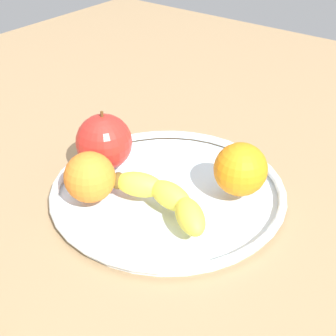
{
  "coord_description": "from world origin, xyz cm",
  "views": [
    {
      "loc": [
        -35.14,
        45.98,
        42.24
      ],
      "look_at": [
        0.0,
        0.0,
        4.8
      ],
      "focal_mm": 53.03,
      "sensor_mm": 36.0,
      "label": 1
    }
  ],
  "objects_px": {
    "orange_back_right": "(241,169)",
    "banana": "(164,197)",
    "fruit_bowl": "(168,191)",
    "apple": "(104,142)",
    "orange_front_right": "(90,177)"
  },
  "relations": [
    {
      "from": "orange_back_right",
      "to": "banana",
      "type": "bearing_deg",
      "value": 57.21
    },
    {
      "from": "fruit_bowl",
      "to": "apple",
      "type": "relative_size",
      "value": 3.67
    },
    {
      "from": "banana",
      "to": "orange_back_right",
      "type": "xyz_separation_m",
      "value": [
        -0.06,
        -0.09,
        0.02
      ]
    },
    {
      "from": "orange_front_right",
      "to": "orange_back_right",
      "type": "bearing_deg",
      "value": -138.19
    },
    {
      "from": "orange_front_right",
      "to": "fruit_bowl",
      "type": "bearing_deg",
      "value": -126.68
    },
    {
      "from": "banana",
      "to": "orange_front_right",
      "type": "height_order",
      "value": "orange_front_right"
    },
    {
      "from": "apple",
      "to": "orange_back_right",
      "type": "relative_size",
      "value": 1.23
    },
    {
      "from": "fruit_bowl",
      "to": "banana",
      "type": "xyz_separation_m",
      "value": [
        -0.03,
        0.04,
        0.03
      ]
    },
    {
      "from": "banana",
      "to": "orange_front_right",
      "type": "xyz_separation_m",
      "value": [
        0.09,
        0.04,
        0.02
      ]
    },
    {
      "from": "apple",
      "to": "orange_front_right",
      "type": "relative_size",
      "value": 1.32
    },
    {
      "from": "apple",
      "to": "orange_back_right",
      "type": "bearing_deg",
      "value": -161.66
    },
    {
      "from": "apple",
      "to": "orange_front_right",
      "type": "height_order",
      "value": "apple"
    },
    {
      "from": "apple",
      "to": "orange_back_right",
      "type": "distance_m",
      "value": 0.2
    },
    {
      "from": "fruit_bowl",
      "to": "orange_back_right",
      "type": "bearing_deg",
      "value": -150.77
    },
    {
      "from": "orange_back_right",
      "to": "orange_front_right",
      "type": "bearing_deg",
      "value": 41.81
    }
  ]
}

